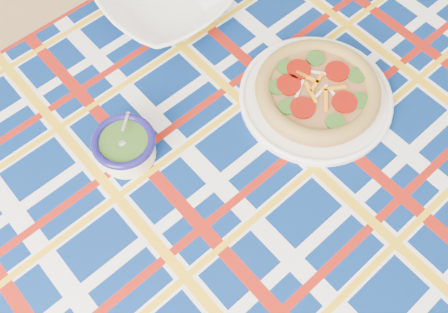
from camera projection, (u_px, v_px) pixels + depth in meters
floor at (302, 252)px, 1.77m from camera, size 4.00×4.00×0.00m
dining_table at (230, 159)px, 1.13m from camera, size 1.75×1.14×0.79m
tablecloth at (231, 153)px, 1.11m from camera, size 1.78×1.18×0.11m
main_focaccia_plate at (317, 91)px, 1.08m from camera, size 0.35×0.35×0.07m
pesto_bowl at (125, 145)px, 1.01m from camera, size 0.15×0.15×0.08m
serving_bowl at (166, 2)px, 1.19m from camera, size 0.32×0.32×0.07m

